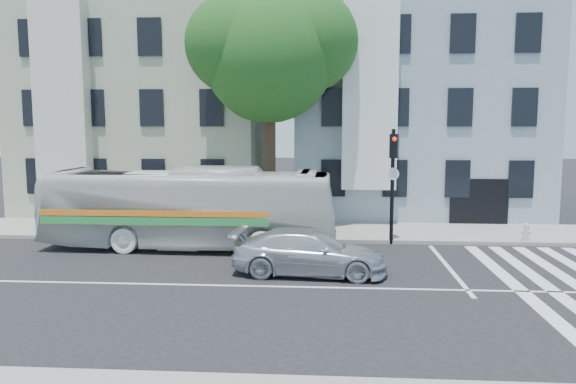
# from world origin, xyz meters

# --- Properties ---
(ground) EXTENTS (120.00, 120.00, 0.00)m
(ground) POSITION_xyz_m (0.00, 0.00, 0.00)
(ground) COLOR black
(ground) RESTS_ON ground
(sidewalk_far) EXTENTS (80.00, 4.00, 0.15)m
(sidewalk_far) POSITION_xyz_m (0.00, 8.00, 0.07)
(sidewalk_far) COLOR gray
(sidewalk_far) RESTS_ON ground
(building_left) EXTENTS (12.00, 10.00, 11.00)m
(building_left) POSITION_xyz_m (-7.00, 15.00, 5.50)
(building_left) COLOR #ADB094
(building_left) RESTS_ON ground
(building_right) EXTENTS (12.00, 10.00, 11.00)m
(building_right) POSITION_xyz_m (7.00, 15.00, 5.50)
(building_right) COLOR #8797A0
(building_right) RESTS_ON ground
(street_tree) EXTENTS (7.30, 5.90, 11.10)m
(street_tree) POSITION_xyz_m (0.06, 8.74, 7.83)
(street_tree) COLOR #2D2116
(street_tree) RESTS_ON ground
(bus) EXTENTS (2.88, 11.07, 3.07)m
(bus) POSITION_xyz_m (-2.65, 4.82, 1.53)
(bus) COLOR silver
(bus) RESTS_ON ground
(sedan) EXTENTS (2.32, 4.97, 1.40)m
(sedan) POSITION_xyz_m (1.97, 1.44, 0.70)
(sedan) COLOR silver
(sedan) RESTS_ON ground
(hedge) EXTENTS (8.34, 3.46, 0.70)m
(hedge) POSITION_xyz_m (-2.75, 6.38, 0.50)
(hedge) COLOR #315B1D
(hedge) RESTS_ON sidewalk_far
(traffic_signal) EXTENTS (0.45, 0.54, 4.48)m
(traffic_signal) POSITION_xyz_m (5.03, 5.94, 2.90)
(traffic_signal) COLOR black
(traffic_signal) RESTS_ON ground
(fire_hydrant) EXTENTS (0.40, 0.26, 0.70)m
(fire_hydrant) POSITION_xyz_m (10.26, 6.30, 0.51)
(fire_hydrant) COLOR #B5B5B1
(fire_hydrant) RESTS_ON sidewalk_far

